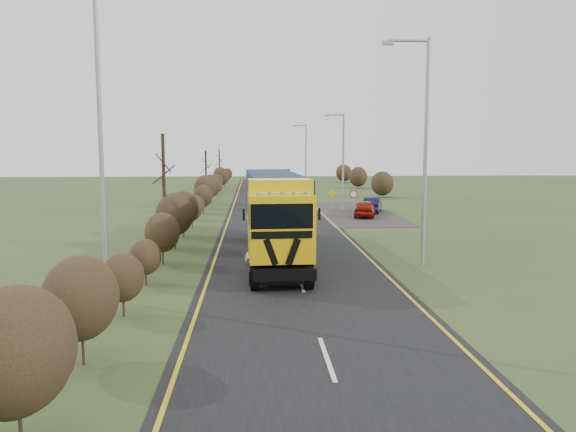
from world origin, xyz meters
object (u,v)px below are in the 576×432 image
(car_red_hatchback, at_px, (365,209))
(lorry, at_px, (275,209))
(car_blue_sedan, at_px, (373,205))
(speed_sign, at_px, (353,199))
(streetlight_near, at_px, (423,142))

(car_red_hatchback, bearing_deg, lorry, 78.61)
(car_blue_sedan, bearing_deg, speed_sign, 79.24)
(streetlight_near, height_order, speed_sign, streetlight_near)
(car_red_hatchback, xyz_separation_m, speed_sign, (-1.17, -1.38, 0.87))
(lorry, relative_size, car_blue_sedan, 4.02)
(car_blue_sedan, bearing_deg, lorry, 82.01)
(car_blue_sedan, height_order, streetlight_near, streetlight_near)
(lorry, distance_m, car_red_hatchback, 17.13)
(lorry, xyz_separation_m, streetlight_near, (6.46, -2.77, 3.26))
(car_red_hatchback, bearing_deg, streetlight_near, 101.46)
(lorry, bearing_deg, car_blue_sedan, 61.76)
(lorry, xyz_separation_m, speed_sign, (6.40, 13.89, -0.81))
(lorry, relative_size, car_red_hatchback, 3.89)
(lorry, xyz_separation_m, car_red_hatchback, (7.57, 15.27, -1.68))
(lorry, distance_m, car_blue_sedan, 20.39)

